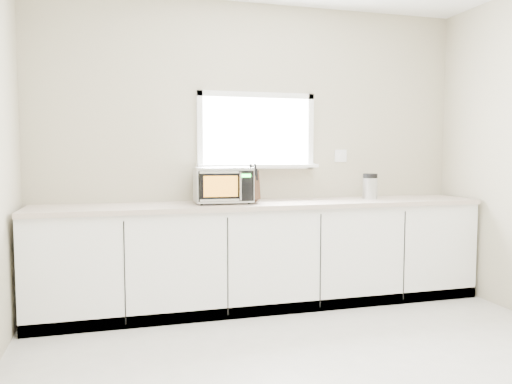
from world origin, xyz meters
name	(u,v)px	position (x,y,z in m)	size (l,w,h in m)	color
back_wall	(256,151)	(0.00, 2.00, 1.36)	(4.00, 0.17, 2.70)	#B2AB8E
cabinets	(265,256)	(0.00, 1.70, 0.44)	(3.92, 0.60, 0.88)	white
countertop	(265,204)	(0.00, 1.69, 0.90)	(3.92, 0.64, 0.04)	beige
microwave	(223,184)	(-0.37, 1.71, 1.08)	(0.49, 0.42, 0.31)	black
knife_block	(251,186)	(-0.13, 1.66, 1.06)	(0.12, 0.24, 0.34)	#442B18
cutting_board	(218,185)	(-0.37, 1.94, 1.06)	(0.28, 0.28, 0.02)	olive
coffee_grinder	(370,186)	(1.03, 1.73, 1.04)	(0.16, 0.16, 0.24)	#B8BBC0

